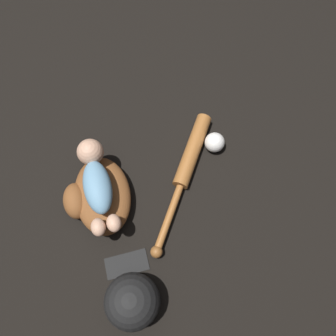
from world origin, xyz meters
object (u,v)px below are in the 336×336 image
baseball_glove (98,196)px  baseball_bat (188,165)px  baseball_cap (132,301)px  baby_figure (96,180)px  baseball (215,142)px

baseball_glove → baseball_bat: baseball_glove is taller
baseball_bat → baseball_cap: size_ratio=1.89×
baseball_bat → baseball_cap: 0.52m
baseball_glove → baseball_bat: size_ratio=0.71×
baseball_glove → baby_figure: size_ratio=1.04×
baseball_bat → baseball_glove: bearing=76.7°
baseball → baseball_cap: 0.64m
baby_figure → baseball: baby_figure is taller
baseball_glove → baseball_bat: bearing=-103.3°
baby_figure → baseball: size_ratio=4.32×
baseball → baby_figure: bearing=79.2°
baby_figure → baseball_bat: size_ratio=0.68×
baseball_cap → baseball_bat: bearing=-56.5°
baseball → baseball_bat: bearing=95.3°
baby_figure → baseball_glove: bearing=128.3°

